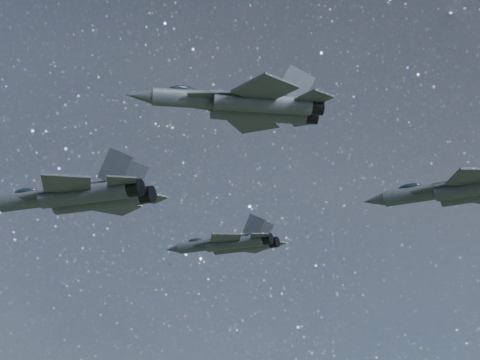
{
  "coord_description": "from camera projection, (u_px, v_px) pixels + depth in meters",
  "views": [
    {
      "loc": [
        7.9,
        -65.23,
        122.18
      ],
      "look_at": [
        1.91,
        0.89,
        144.48
      ],
      "focal_mm": 55.0,
      "sensor_mm": 36.0,
      "label": 1
    }
  ],
  "objects": [
    {
      "name": "jet_lead",
      "position": [
        78.0,
        196.0,
        70.13
      ],
      "size": [
        19.93,
        13.46,
        5.02
      ],
      "rotation": [
        0.0,
        0.0,
        -0.28
      ],
      "color": "#333A40"
    },
    {
      "name": "jet_left",
      "position": [
        230.0,
        244.0,
        87.99
      ],
      "size": [
        15.5,
        10.24,
        3.96
      ],
      "rotation": [
        0.0,
        0.0,
        -0.39
      ],
      "color": "#333A40"
    },
    {
      "name": "jet_right",
      "position": [
        245.0,
        104.0,
        55.57
      ],
      "size": [
        15.61,
        10.65,
        3.92
      ],
      "rotation": [
        0.0,
        0.0,
        0.24
      ],
      "color": "#333A40"
    },
    {
      "name": "jet_slot",
      "position": [
        469.0,
        189.0,
        63.8
      ],
      "size": [
        16.51,
        10.82,
        4.25
      ],
      "rotation": [
        0.0,
        0.0,
        -0.42
      ],
      "color": "#333A40"
    }
  ]
}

